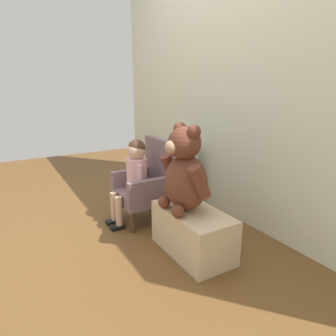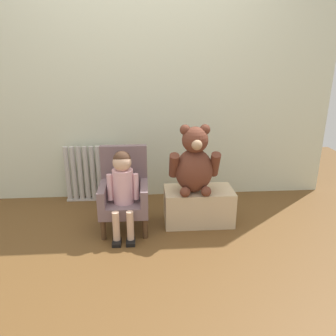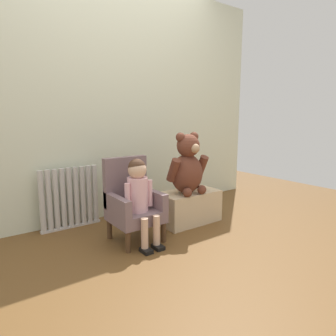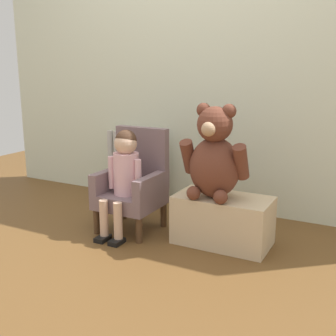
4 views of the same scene
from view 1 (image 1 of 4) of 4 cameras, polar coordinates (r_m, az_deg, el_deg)
name	(u,v)px [view 1 (image 1 of 4)]	position (r m, az deg, el deg)	size (l,w,h in m)	color
ground_plane	(85,244)	(2.33, -15.53, -13.86)	(6.00, 6.00, 0.00)	brown
back_wall	(229,75)	(2.65, 11.51, 16.95)	(3.80, 0.05, 2.40)	beige
radiator	(181,168)	(3.10, 2.53, -0.10)	(0.56, 0.05, 0.57)	beige
child_armchair	(147,184)	(2.54, -4.02, -2.99)	(0.40, 0.39, 0.70)	#755E62
child_figure	(134,170)	(2.45, -6.44, -0.37)	(0.25, 0.35, 0.70)	beige
low_bench	(193,232)	(2.10, 4.74, -11.98)	(0.60, 0.32, 0.31)	#CFB58D
large_teddy_bear	(185,173)	(1.97, 3.25, -0.97)	(0.42, 0.30, 0.58)	brown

